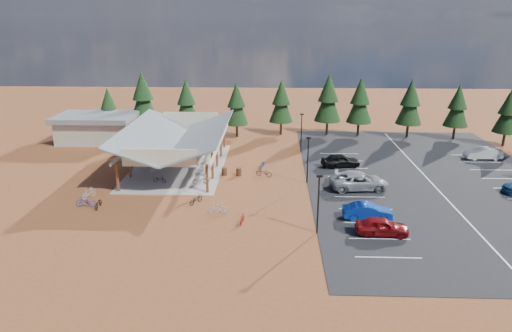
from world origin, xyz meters
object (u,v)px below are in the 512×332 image
at_px(bike_0, 159,179).
at_px(bike_7, 198,151).
at_px(bike_5, 200,170).
at_px(bike_pavilion, 177,136).
at_px(bike_11, 242,219).
at_px(trash_bin_0, 239,172).
at_px(car_4, 341,160).
at_px(bike_4, 201,180).
at_px(bike_1, 156,169).
at_px(bike_14, 263,164).
at_px(car_9, 483,153).
at_px(car_0, 382,226).
at_px(lamp_post_2, 301,130).
at_px(bike_6, 190,162).
at_px(outbuilding, 96,128).
at_px(trash_bin_1, 224,171).
at_px(bike_8, 99,203).
at_px(bike_2, 157,154).
at_px(bike_3, 164,145).
at_px(car_3, 358,178).
at_px(car_1, 367,211).
at_px(bike_16, 264,173).
at_px(lamp_post_0, 318,200).
at_px(bike_10, 86,202).
at_px(bike_12, 196,199).
at_px(car_2, 359,181).
at_px(bike_9, 89,193).
at_px(bike_13, 218,208).
at_px(lamp_post_1, 308,157).

xyz_separation_m(bike_0, bike_7, (2.54, 10.63, 0.05)).
height_order(bike_0, bike_5, bike_5).
xyz_separation_m(bike_pavilion, bike_11, (8.63, -15.47, -3.38)).
xyz_separation_m(trash_bin_0, car_4, (11.94, 3.54, 0.37)).
xyz_separation_m(trash_bin_0, bike_4, (-3.86, -3.10, 0.11)).
bearing_deg(bike_1, bike_pavilion, -34.79).
height_order(bike_14, car_9, car_9).
bearing_deg(car_0, lamp_post_2, 15.21).
xyz_separation_m(bike_pavilion, bike_6, (1.30, 0.38, -3.29)).
distance_m(bike_1, car_0, 26.63).
xyz_separation_m(outbuilding, trash_bin_1, (19.77, -13.88, -1.58)).
bearing_deg(bike_8, bike_11, -16.02).
xyz_separation_m(bike_2, bike_8, (-1.60, -16.06, -0.05)).
relative_size(trash_bin_1, bike_8, 0.50).
distance_m(bike_3, car_3, 26.99).
height_order(bike_1, bike_6, bike_1).
distance_m(bike_7, car_1, 26.21).
bearing_deg(bike_14, car_4, 11.66).
distance_m(bike_pavilion, bike_16, 11.28).
bearing_deg(bike_pavilion, lamp_post_2, 25.02).
distance_m(lamp_post_0, lamp_post_2, 24.00).
bearing_deg(bike_11, bike_10, 179.51).
relative_size(lamp_post_2, bike_3, 3.22).
relative_size(outbuilding, lamp_post_2, 2.14).
xyz_separation_m(bike_6, bike_11, (7.33, -15.85, -0.08)).
xyz_separation_m(bike_5, bike_6, (-1.72, 3.10, -0.06)).
height_order(bike_2, bike_5, bike_5).
relative_size(lamp_post_0, bike_1, 3.26).
bearing_deg(car_3, lamp_post_0, 163.79).
bearing_deg(outbuilding, car_4, -17.38).
bearing_deg(bike_12, bike_3, -35.25).
bearing_deg(bike_2, car_2, -108.61).
distance_m(bike_pavilion, bike_4, 7.77).
distance_m(trash_bin_0, bike_9, 16.10).
distance_m(bike_4, bike_5, 3.40).
bearing_deg(bike_2, bike_8, 178.96).
bearing_deg(lamp_post_2, bike_6, -154.21).
bearing_deg(bike_14, bike_9, -140.12).
bearing_deg(car_4, bike_11, 136.74).
bearing_deg(bike_11, car_2, 47.83).
distance_m(trash_bin_1, bike_13, 10.64).
bearing_deg(trash_bin_0, lamp_post_1, -14.90).
bearing_deg(bike_9, bike_10, 132.64).
relative_size(bike_pavilion, car_9, 4.34).
distance_m(trash_bin_0, bike_16, 2.86).
relative_size(bike_8, bike_16, 0.98).
height_order(bike_pavilion, bike_10, bike_pavilion).
xyz_separation_m(bike_16, car_2, (10.00, -3.53, 0.39)).
xyz_separation_m(lamp_post_1, bike_3, (-18.46, 12.23, -2.40)).
bearing_deg(bike_0, bike_5, -40.86).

